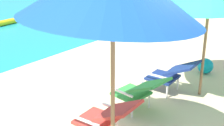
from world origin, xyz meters
The scene contains 5 objects.
ground_plane centered at (0.00, 4.00, 0.00)m, with size 40.00×40.00×0.00m, color beige.
lounge_chair_left centered at (-0.91, -0.04, 0.40)m, with size 0.61×0.92×0.68m.
lounge_chair_center centered at (0.05, 0.07, 0.40)m, with size 0.60×0.91×0.68m.
lounge_chair_right centered at (0.99, 0.02, 0.40)m, with size 0.60×0.91×0.68m.
beach_ball centered at (2.29, -0.06, 0.17)m, with size 0.33×0.33×0.33m, color #0A93AD.
Camera 1 is at (-3.84, -2.58, 2.69)m, focal length 51.75 mm.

